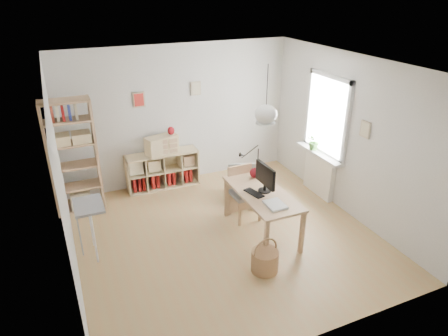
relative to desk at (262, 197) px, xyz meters
name	(u,v)px	position (x,y,z in m)	size (l,w,h in m)	color
ground	(226,235)	(-0.55, 0.15, -0.66)	(4.50, 4.50, 0.00)	#A78753
room_shell	(266,114)	(0.00, 0.00, 1.34)	(4.50, 4.50, 4.50)	silver
window_unit	(327,116)	(1.68, 0.75, 0.89)	(0.07, 1.16, 1.46)	white
radiator	(319,174)	(1.64, 0.75, -0.26)	(0.10, 0.80, 0.80)	white
windowsill	(319,154)	(1.59, 0.75, 0.17)	(0.22, 1.20, 0.06)	white
desk	(262,197)	(0.00, 0.00, 0.00)	(0.70, 1.50, 0.75)	tan
cube_shelf	(161,172)	(-1.02, 2.23, -0.36)	(1.40, 0.38, 0.72)	beige
tall_bookshelf	(72,153)	(-2.59, 1.95, 0.43)	(0.80, 0.38, 2.00)	tan
side_table	(85,216)	(-2.59, 0.50, 0.01)	(0.40, 0.55, 0.85)	gray
chair	(243,189)	(-0.04, 0.58, -0.14)	(0.45, 0.45, 0.91)	gray
wicker_basket	(265,260)	(-0.39, -0.84, -0.48)	(0.39, 0.38, 0.53)	#976744
storage_chest	(245,189)	(0.27, 1.12, -0.45)	(0.78, 0.83, 0.62)	#B8B8B4
monitor	(265,177)	(0.05, 0.01, 0.34)	(0.20, 0.51, 0.44)	black
keyboard	(254,193)	(-0.14, 0.01, 0.10)	(0.13, 0.35, 0.02)	black
task_lamp	(249,158)	(0.06, 0.61, 0.40)	(0.43, 0.16, 0.45)	black
yarn_ball	(255,173)	(0.13, 0.50, 0.18)	(0.17, 0.17, 0.17)	#500A0F
paper_tray	(275,205)	(-0.03, -0.44, 0.11)	(0.26, 0.32, 0.03)	white
drawer_chest	(162,145)	(-0.99, 2.19, 0.24)	(0.60, 0.27, 0.34)	beige
red_vase	(171,131)	(-0.79, 2.19, 0.49)	(0.13, 0.13, 0.16)	maroon
potted_plant	(314,141)	(1.57, 0.91, 0.36)	(0.29, 0.25, 0.32)	#3E722B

